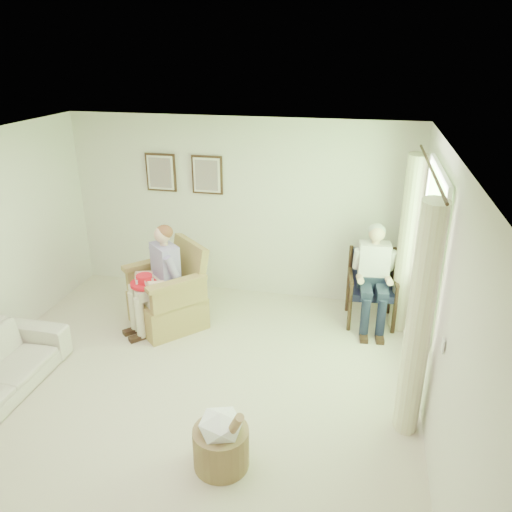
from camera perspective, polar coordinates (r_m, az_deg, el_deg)
name	(u,v)px	position (r m, az deg, el deg)	size (l,w,h in m)	color
floor	(175,404)	(5.51, -9.24, -16.39)	(5.50, 5.50, 0.00)	beige
back_wall	(239,209)	(7.22, -1.97, 5.42)	(5.00, 0.04, 2.60)	silver
right_wall	(444,323)	(4.54, 20.71, -7.18)	(0.04, 5.50, 2.60)	silver
ceiling	(156,156)	(4.38, -11.39, 11.10)	(5.00, 5.50, 0.02)	white
window	(431,241)	(5.50, 19.33, 1.58)	(0.13, 2.50, 1.63)	#2D6B23
curtain_left	(419,323)	(4.77, 18.13, -7.32)	(0.34, 0.34, 2.30)	beige
curtain_right	(407,246)	(6.55, 16.89, 1.15)	(0.34, 0.34, 2.30)	beige
framed_print_left	(161,172)	(7.43, -10.83, 9.36)	(0.45, 0.05, 0.55)	#382114
framed_print_right	(207,175)	(7.18, -5.62, 9.20)	(0.45, 0.05, 0.55)	#382114
wicker_armchair	(168,299)	(6.76, -10.02, -4.90)	(0.87, 0.87, 1.12)	#A3834D
wood_armchair	(372,284)	(6.87, 13.11, -3.10)	(0.62, 0.58, 0.96)	black
person_wicker	(161,272)	(6.43, -10.78, -1.82)	(0.40, 0.63, 1.39)	beige
person_dark	(374,270)	(6.61, 13.30, -1.57)	(0.40, 0.63, 1.36)	#171D32
red_hat	(145,282)	(6.43, -12.62, -2.87)	(0.36, 0.36, 0.14)	red
hatbox	(221,439)	(4.66, -4.01, -20.18)	(0.66, 0.66, 0.73)	tan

